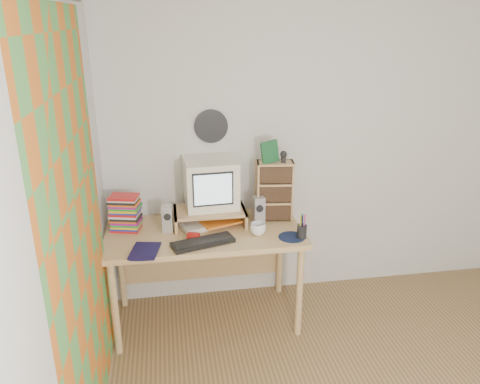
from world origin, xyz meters
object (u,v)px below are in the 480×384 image
object	(u,v)px
desk	(204,243)
mug	(258,229)
diary	(131,249)
keyboard	(203,242)
cd_rack	(275,191)
crt_monitor	(211,184)
dvd_stack	(126,212)

from	to	relation	value
desk	mug	size ratio (longest dim) A/B	12.69
diary	keyboard	bearing A→B (deg)	15.96
keyboard	cd_rack	bearing A→B (deg)	14.44
cd_rack	desk	bearing A→B (deg)	-166.47
crt_monitor	cd_rack	xyz separation A→B (m)	(0.47, -0.03, -0.07)
dvd_stack	cd_rack	size ratio (longest dim) A/B	0.62
crt_monitor	diary	distance (m)	0.75
cd_rack	mug	xyz separation A→B (m)	(-0.17, -0.25, -0.18)
keyboard	dvd_stack	size ratio (longest dim) A/B	1.52
desk	cd_rack	xyz separation A→B (m)	(0.54, 0.06, 0.36)
dvd_stack	mug	size ratio (longest dim) A/B	2.53
keyboard	mug	size ratio (longest dim) A/B	3.85
keyboard	diary	xyz separation A→B (m)	(-0.47, -0.04, 0.01)
desk	crt_monitor	bearing A→B (deg)	51.24
desk	cd_rack	distance (m)	0.65
mug	keyboard	bearing A→B (deg)	-167.26
cd_rack	mug	size ratio (longest dim) A/B	4.09
desk	dvd_stack	size ratio (longest dim) A/B	5.02
crt_monitor	mug	size ratio (longest dim) A/B	3.36
crt_monitor	diary	size ratio (longest dim) A/B	1.74
crt_monitor	cd_rack	distance (m)	0.48
mug	diary	world-z (taller)	mug
crt_monitor	dvd_stack	distance (m)	0.64
crt_monitor	keyboard	distance (m)	0.47
dvd_stack	diary	distance (m)	0.39
dvd_stack	cd_rack	distance (m)	1.09
keyboard	dvd_stack	world-z (taller)	dvd_stack
mug	dvd_stack	bearing A→B (deg)	165.72
desk	keyboard	xyz separation A→B (m)	(-0.03, -0.28, 0.15)
dvd_stack	keyboard	bearing A→B (deg)	-18.25
dvd_stack	crt_monitor	bearing A→B (deg)	17.78
desk	keyboard	size ratio (longest dim) A/B	3.30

